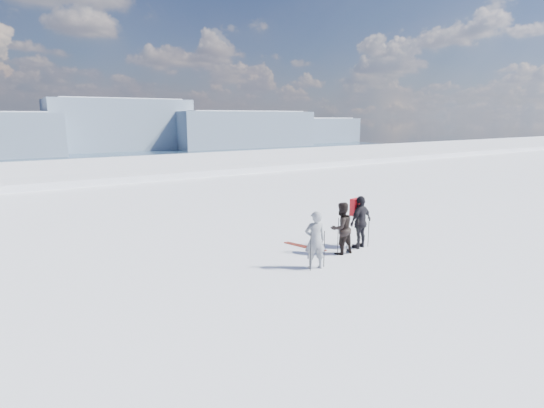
% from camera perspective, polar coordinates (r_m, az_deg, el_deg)
% --- Properties ---
extents(lake_basin, '(820.00, 820.00, 71.62)m').
position_cam_1_polar(lake_basin, '(40.92, -18.64, -4.75)').
color(lake_basin, white).
rests_on(lake_basin, ground).
extents(far_mountain_range, '(770.00, 110.00, 53.00)m').
position_cam_1_polar(far_mountain_range, '(464.88, -28.05, 8.89)').
color(far_mountain_range, slate).
rests_on(far_mountain_range, ground).
extents(skier_grey, '(0.77, 0.64, 1.82)m').
position_cam_1_polar(skier_grey, '(13.17, 5.80, -4.84)').
color(skier_grey, gray).
rests_on(skier_grey, ground).
extents(skier_dark, '(0.88, 0.69, 1.80)m').
position_cam_1_polar(skier_dark, '(14.69, 9.29, -3.23)').
color(skier_dark, black).
rests_on(skier_dark, ground).
extents(skier_pack, '(1.18, 0.66, 1.90)m').
position_cam_1_polar(skier_pack, '(15.47, 11.83, -2.38)').
color(skier_pack, black).
rests_on(skier_pack, ground).
extents(backpack, '(0.44, 0.30, 0.61)m').
position_cam_1_polar(backpack, '(15.36, 11.26, 2.34)').
color(backpack, red).
rests_on(backpack, skier_pack).
extents(ski_poles, '(3.30, 0.86, 1.32)m').
position_cam_1_polar(ski_poles, '(14.45, 9.38, -4.67)').
color(ski_poles, black).
rests_on(ski_poles, ground).
extents(skis_loose, '(0.78, 1.65, 0.03)m').
position_cam_1_polar(skis_loose, '(15.51, 4.39, -5.72)').
color(skis_loose, black).
rests_on(skis_loose, ground).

